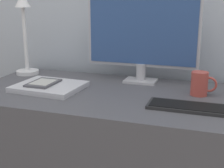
% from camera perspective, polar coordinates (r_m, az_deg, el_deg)
% --- Properties ---
extents(desk, '(1.47, 0.63, 0.72)m').
position_cam_1_polar(desk, '(1.51, 3.40, -15.00)').
color(desk, '#4C4C51').
rests_on(desk, ground_plane).
extents(monitor, '(0.55, 0.11, 0.41)m').
position_cam_1_polar(monitor, '(1.52, 5.49, 8.69)').
color(monitor, '#B7B7BC').
rests_on(monitor, desk).
extents(keyboard, '(0.30, 0.12, 0.01)m').
position_cam_1_polar(keyboard, '(1.22, 13.72, -4.04)').
color(keyboard, '#282828').
rests_on(keyboard, desk).
extents(laptop, '(0.31, 0.26, 0.02)m').
position_cam_1_polar(laptop, '(1.46, -11.38, -0.47)').
color(laptop, '#BCBCC1').
rests_on(laptop, desk).
extents(ereader, '(0.12, 0.16, 0.01)m').
position_cam_1_polar(ereader, '(1.47, -12.45, 0.20)').
color(ereader, '#4C4C51').
rests_on(ereader, laptop).
extents(desk_lamp, '(0.12, 0.12, 0.44)m').
position_cam_1_polar(desk_lamp, '(1.75, -15.71, 9.71)').
color(desk_lamp, white).
rests_on(desk_lamp, desk).
extents(coffee_mug, '(0.11, 0.07, 0.10)m').
position_cam_1_polar(coffee_mug, '(1.38, 15.81, 0.06)').
color(coffee_mug, '#B7473D').
rests_on(coffee_mug, desk).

